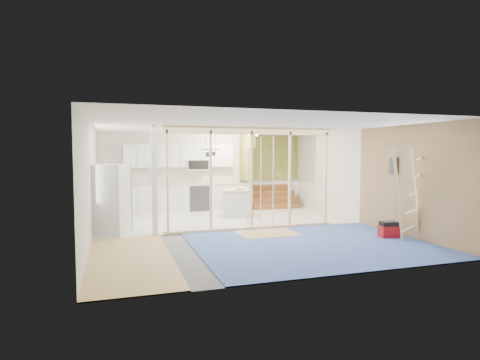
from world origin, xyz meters
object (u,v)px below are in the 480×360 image
object	(u,v)px
fridge	(111,200)
toolbox	(389,230)
island	(237,203)
ladder	(409,194)

from	to	relation	value
fridge	toolbox	xyz separation A→B (m)	(6.08, -2.30, -0.66)
fridge	toolbox	bearing A→B (deg)	3.61
fridge	island	xyz separation A→B (m)	(3.68, 1.79, -0.43)
island	ladder	world-z (taller)	ladder
island	toolbox	bearing A→B (deg)	-48.31
island	toolbox	world-z (taller)	island
ladder	island	bearing A→B (deg)	103.86
fridge	island	size ratio (longest dim) A/B	1.70
toolbox	ladder	xyz separation A→B (m)	(0.15, -0.46, 0.86)
ladder	toolbox	bearing A→B (deg)	92.38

